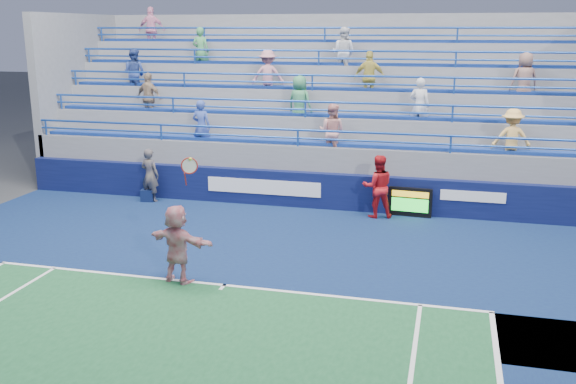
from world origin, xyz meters
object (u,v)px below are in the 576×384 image
(line_judge, at_px, (150,175))
(ball_girl, at_px, (378,187))
(judge_chair, at_px, (148,194))
(serve_speed_board, at_px, (410,202))
(tennis_player, at_px, (177,244))

(line_judge, xyz_separation_m, ball_girl, (7.15, -0.00, 0.07))
(judge_chair, relative_size, ball_girl, 0.38)
(serve_speed_board, relative_size, ball_girl, 0.68)
(tennis_player, relative_size, line_judge, 1.63)
(tennis_player, height_order, line_judge, tennis_player)
(judge_chair, distance_m, tennis_player, 7.06)
(line_judge, bearing_deg, judge_chair, 8.34)
(judge_chair, xyz_separation_m, ball_girl, (7.25, -0.01, 0.69))
(serve_speed_board, height_order, ball_girl, ball_girl)
(serve_speed_board, xyz_separation_m, line_judge, (-8.07, -0.30, 0.42))
(serve_speed_board, distance_m, tennis_player, 7.74)
(judge_chair, relative_size, tennis_player, 0.25)
(serve_speed_board, xyz_separation_m, judge_chair, (-8.17, -0.29, -0.21))
(serve_speed_board, xyz_separation_m, tennis_player, (-4.50, -6.29, 0.43))
(line_judge, bearing_deg, serve_speed_board, -167.65)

